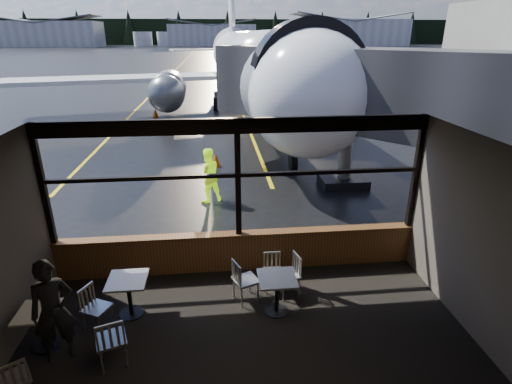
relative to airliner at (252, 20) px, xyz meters
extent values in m
plane|color=black|center=(-2.20, 100.08, -5.91)|extent=(520.00, 520.00, 0.00)
cube|color=black|center=(-2.20, -22.92, -5.90)|extent=(8.00, 6.00, 0.01)
cube|color=#38332D|center=(-2.20, -22.92, -2.41)|extent=(8.00, 6.00, 0.04)
cube|color=#504840|center=(1.80, -22.92, -4.16)|extent=(0.04, 6.00, 3.50)
cube|color=#553319|center=(-2.20, -19.92, -5.46)|extent=(8.00, 0.28, 0.90)
cube|color=black|center=(-2.20, -19.92, -2.56)|extent=(8.00, 0.18, 0.30)
cube|color=black|center=(-6.15, -19.92, -3.71)|extent=(0.12, 0.12, 2.60)
cube|color=black|center=(-2.20, -19.92, -3.71)|extent=(0.12, 0.12, 2.60)
cube|color=black|center=(1.75, -19.92, -3.71)|extent=(0.12, 0.12, 2.60)
cube|color=black|center=(-2.20, -19.92, -3.61)|extent=(8.00, 0.10, 0.08)
imported|color=black|center=(-5.35, -22.29, -5.00)|extent=(0.78, 0.67, 1.82)
imported|color=#BFF219|center=(-2.93, -15.77, -5.03)|extent=(1.04, 0.93, 1.76)
cone|color=#FF6208|center=(-2.66, -12.14, -5.64)|extent=(0.39, 0.39, 0.55)
cone|color=#DA3906|center=(-6.47, -1.21, -5.64)|extent=(0.39, 0.39, 0.55)
cylinder|color=silver|center=(-32.20, 162.08, -2.91)|extent=(8.00, 8.00, 6.00)
cylinder|color=silver|center=(-22.20, 162.08, -2.91)|extent=(8.00, 8.00, 6.00)
cylinder|color=silver|center=(-12.20, 162.08, -2.91)|extent=(8.00, 8.00, 6.00)
cube|color=black|center=(-2.20, 190.08, 0.09)|extent=(360.00, 3.00, 12.00)
camera|label=1|loc=(-2.65, -27.86, -0.84)|focal=28.00mm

